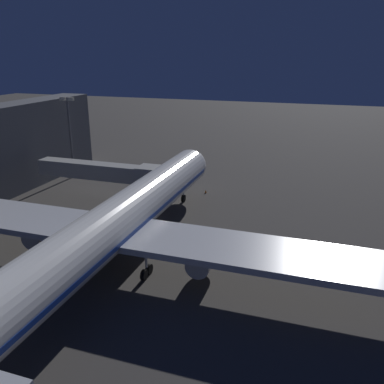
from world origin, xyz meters
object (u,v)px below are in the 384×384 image
(apron_floodlight_mast, at_px, (70,131))
(traffic_cone_nose_port, at_px, (206,191))
(traffic_cone_nose_starboard, at_px, (182,189))
(jet_bridge, at_px, (107,172))
(airliner_at_gate, at_px, (110,229))

(apron_floodlight_mast, relative_size, traffic_cone_nose_port, 28.16)
(apron_floodlight_mast, bearing_deg, traffic_cone_nose_port, 177.36)
(traffic_cone_nose_starboard, bearing_deg, jet_bridge, 47.19)
(traffic_cone_nose_starboard, bearing_deg, airliner_at_gate, 94.31)
(jet_bridge, height_order, traffic_cone_nose_starboard, jet_bridge)
(airliner_at_gate, bearing_deg, traffic_cone_nose_starboard, -85.69)
(jet_bridge, relative_size, apron_floodlight_mast, 1.36)
(airliner_at_gate, xyz_separation_m, apron_floodlight_mast, (25.50, -30.49, 3.96))
(jet_bridge, bearing_deg, apron_floodlight_mast, -38.48)
(airliner_at_gate, relative_size, traffic_cone_nose_port, 110.41)
(airliner_at_gate, xyz_separation_m, jet_bridge, (11.40, -19.28, 0.12))
(airliner_at_gate, height_order, traffic_cone_nose_starboard, airliner_at_gate)
(traffic_cone_nose_port, height_order, traffic_cone_nose_starboard, same)
(jet_bridge, bearing_deg, traffic_cone_nose_port, -143.86)
(airliner_at_gate, relative_size, traffic_cone_nose_starboard, 110.41)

